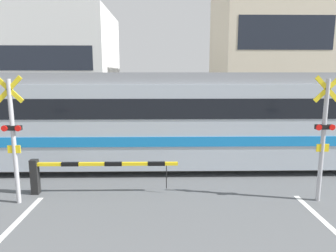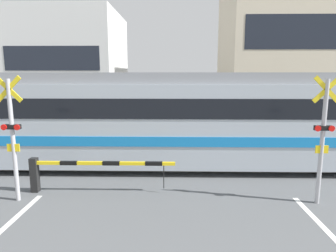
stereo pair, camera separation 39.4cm
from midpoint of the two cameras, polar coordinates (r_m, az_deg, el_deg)
rail_track_near at (r=10.43m, az=-1.10°, el=-8.46°), size 50.00×0.10×0.08m
rail_track_far at (r=11.81m, az=-1.09°, el=-6.27°), size 50.00×0.10×0.08m
commuter_train at (r=10.74m, az=1.69°, el=1.73°), size 16.53×2.78×3.37m
crossing_barrier_near at (r=8.85m, az=-18.44°, el=-7.93°), size 4.09×0.20×0.99m
crossing_barrier_far at (r=14.02m, az=9.64°, el=-1.09°), size 4.09×0.20×0.99m
crossing_signal_left at (r=8.57m, az=-28.59°, el=-1.46°), size 0.68×0.15×3.29m
crossing_signal_right at (r=8.55m, az=26.34°, el=-1.30°), size 0.68×0.15×3.29m
pedestrian at (r=15.28m, az=2.26°, el=1.28°), size 0.38×0.24×1.80m
building_left_of_street at (r=25.12m, az=-19.66°, el=10.73°), size 7.53×7.90×7.91m
building_right_of_street at (r=25.18m, az=17.59°, el=14.21°), size 7.46×7.90×10.86m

